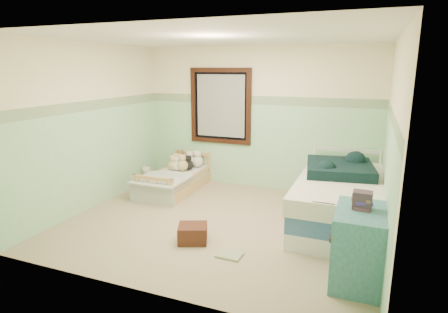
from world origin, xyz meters
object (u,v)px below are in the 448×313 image
at_px(toddler_bed_frame, 175,185).
at_px(dresser, 358,246).
at_px(red_pillow, 193,233).
at_px(floor_book, 230,255).
at_px(plush_floor_cream, 147,178).
at_px(plush_floor_tan, 148,190).
at_px(twin_bed_frame, 338,217).

height_order(toddler_bed_frame, dresser, dresser).
height_order(toddler_bed_frame, red_pillow, red_pillow).
relative_size(red_pillow, floor_book, 1.22).
height_order(plush_floor_cream, dresser, dresser).
xyz_separation_m(plush_floor_cream, plush_floor_tan, (0.40, -0.58, -0.00)).
relative_size(toddler_bed_frame, plush_floor_tan, 6.53).
bearing_deg(toddler_bed_frame, plush_floor_cream, 170.78).
distance_m(toddler_bed_frame, twin_bed_frame, 2.88).
relative_size(twin_bed_frame, floor_book, 7.37).
bearing_deg(floor_book, plush_floor_tan, 147.26).
xyz_separation_m(plush_floor_tan, dresser, (3.39, -1.41, 0.27)).
distance_m(toddler_bed_frame, red_pillow, 2.08).
relative_size(plush_floor_tan, red_pillow, 0.65).
bearing_deg(dresser, plush_floor_tan, 157.46).
distance_m(toddler_bed_frame, plush_floor_tan, 0.54).
relative_size(dresser, floor_book, 2.66).
xyz_separation_m(dresser, floor_book, (-1.39, 0.00, -0.37)).
xyz_separation_m(plush_floor_tan, red_pillow, (1.45, -1.23, -0.00)).
bearing_deg(plush_floor_cream, red_pillow, -44.52).
relative_size(plush_floor_tan, twin_bed_frame, 0.11).
xyz_separation_m(toddler_bed_frame, floor_book, (1.75, -1.88, -0.08)).
xyz_separation_m(dresser, red_pillow, (-1.94, 0.18, -0.27)).
bearing_deg(floor_book, plush_floor_cream, 142.66).
bearing_deg(toddler_bed_frame, dresser, -31.00).
height_order(plush_floor_cream, floor_book, plush_floor_cream).
relative_size(plush_floor_cream, floor_book, 0.81).
bearing_deg(red_pillow, plush_floor_tan, 139.62).
bearing_deg(toddler_bed_frame, plush_floor_tan, -117.81).
distance_m(plush_floor_cream, floor_book, 3.12).
bearing_deg(dresser, plush_floor_cream, 152.28).
bearing_deg(twin_bed_frame, red_pillow, -143.12).
bearing_deg(floor_book, twin_bed_frame, 54.58).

